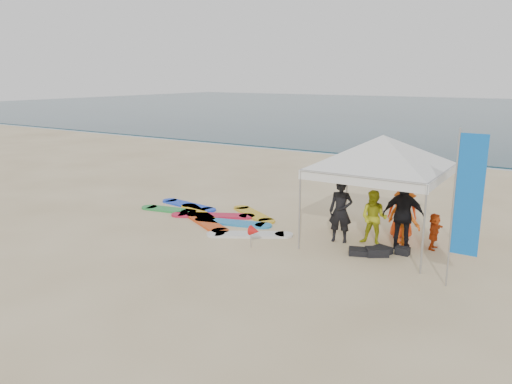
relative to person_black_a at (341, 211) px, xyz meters
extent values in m
plane|color=beige|center=(-2.30, -2.97, -0.90)|extent=(120.00, 120.00, 0.00)
cube|color=#0C2633|center=(-2.30, 57.03, -0.86)|extent=(160.00, 84.00, 0.08)
cube|color=silver|center=(-2.30, 15.23, -0.90)|extent=(160.00, 1.20, 0.01)
imported|color=black|center=(0.00, 0.00, 0.00)|extent=(0.73, 0.56, 1.80)
imported|color=#B4BA1A|center=(0.89, 0.26, -0.12)|extent=(0.78, 0.62, 1.55)
imported|color=orange|center=(1.58, 0.72, -0.09)|extent=(1.20, 0.95, 1.63)
imported|color=black|center=(1.69, 0.32, 0.05)|extent=(1.17, 0.63, 1.90)
imported|color=#FF4816|center=(1.36, 1.33, -0.06)|extent=(0.94, 0.75, 1.67)
imported|color=#D74813|center=(2.41, 0.79, -0.40)|extent=(0.33, 0.94, 1.01)
cylinder|color=#A5A5A8|center=(-0.70, 2.12, 0.20)|extent=(0.05, 0.05, 2.19)
cylinder|color=#A5A5A8|center=(2.58, 2.12, 0.20)|extent=(0.05, 0.05, 2.19)
cylinder|color=#A5A5A8|center=(-0.70, -1.16, 0.20)|extent=(0.05, 0.05, 2.19)
cylinder|color=#A5A5A8|center=(2.58, -1.16, 0.20)|extent=(0.05, 0.05, 2.19)
cube|color=silver|center=(0.94, -1.16, 1.17)|extent=(3.38, 0.02, 0.24)
cube|color=silver|center=(0.94, 2.12, 1.17)|extent=(3.38, 0.02, 0.24)
cube|color=silver|center=(-0.70, 0.48, 1.17)|extent=(0.02, 3.38, 0.24)
cube|color=silver|center=(2.58, 0.48, 1.17)|extent=(0.02, 3.38, 0.24)
pyramid|color=silver|center=(0.94, 0.48, 2.17)|extent=(4.64, 4.64, 0.88)
cylinder|color=#A5A5A8|center=(3.27, -1.60, 0.88)|extent=(0.04, 0.04, 3.57)
cube|color=blue|center=(3.57, -1.60, 1.24)|extent=(0.56, 0.03, 2.65)
cylinder|color=#A5A5A8|center=(-1.86, -1.80, -0.60)|extent=(0.02, 0.02, 0.60)
cone|color=red|center=(-1.74, -1.80, -0.40)|extent=(0.28, 0.28, 0.28)
cube|color=black|center=(1.30, -0.56, -0.79)|extent=(0.67, 0.61, 0.22)
cube|color=black|center=(1.36, -0.27, -0.81)|extent=(0.53, 0.43, 0.18)
cube|color=black|center=(0.85, -0.72, -0.82)|extent=(0.61, 0.56, 0.16)
cube|color=black|center=(1.84, -0.10, -0.80)|extent=(0.36, 0.27, 0.20)
cube|color=silver|center=(-2.45, -0.95, -0.86)|extent=(2.02, 1.50, 0.07)
cube|color=blue|center=(-6.21, 0.71, -0.86)|extent=(2.09, 0.79, 0.07)
cube|color=gold|center=(-3.56, 0.96, -0.86)|extent=(1.90, 1.40, 0.07)
cube|color=#D04211|center=(-4.28, -0.68, -0.86)|extent=(2.06, 1.44, 0.07)
cube|color=#237ABB|center=(-3.58, -0.23, -0.86)|extent=(2.13, 1.05, 0.07)
cube|color=#258A3C|center=(-6.39, -0.14, -0.86)|extent=(1.68, 0.82, 0.07)
cube|color=yellow|center=(-5.32, 0.14, -0.86)|extent=(1.88, 1.43, 0.07)
cube|color=#BA1535|center=(-4.62, 0.10, -0.86)|extent=(2.29, 1.53, 0.07)
camera|label=1|loc=(5.29, -12.73, 3.74)|focal=35.00mm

